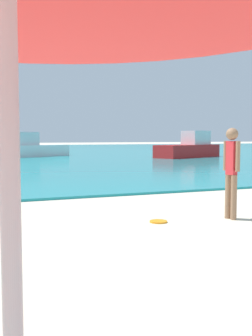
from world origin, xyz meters
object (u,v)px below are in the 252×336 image
at_px(person_standing, 231,168).
at_px(boat_near, 189,148).
at_px(frisbee, 158,221).
at_px(boat_far, 32,148).

height_order(person_standing, boat_near, boat_near).
bearing_deg(frisbee, person_standing, -9.84).
relative_size(person_standing, boat_far, 0.30).
bearing_deg(boat_near, person_standing, 37.90).
bearing_deg(person_standing, boat_near, 142.32).
bearing_deg(boat_far, person_standing, -118.31).
bearing_deg(boat_far, frisbee, -121.52).
relative_size(boat_near, boat_far, 1.06).
xyz_separation_m(frisbee, boat_near, (11.05, 17.46, 0.64)).
relative_size(frisbee, boat_near, 0.05).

